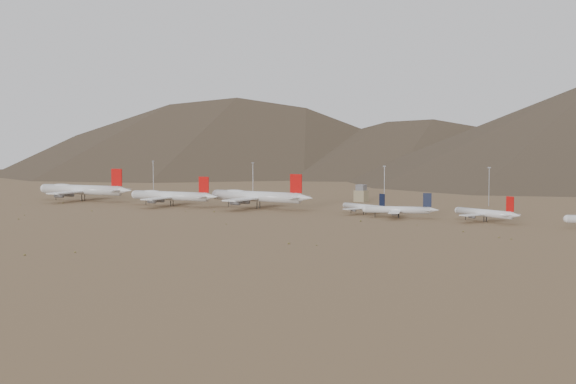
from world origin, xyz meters
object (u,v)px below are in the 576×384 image
Objects in this scene: narrowbody_a at (365,207)px; control_tower at (361,194)px; widebody_west at (82,190)px; widebody_east at (257,196)px; narrowbody_b at (399,210)px; widebody_centre at (171,196)px.

narrowbody_a reaches higher than control_tower.
widebody_west is 1.03× the size of widebody_east.
narrowbody_b is at bearing -6.65° from widebody_west.
widebody_centre is 133.61m from control_tower.
widebody_east is at bearing -158.78° from narrowbody_a.
widebody_west is at bearing 162.92° from narrowbody_b.
narrowbody_a is (75.88, 1.66, -3.58)m from widebody_east.
widebody_east reaches higher than widebody_centre.
widebody_centre reaches higher than control_tower.
narrowbody_a is 3.12× the size of control_tower.
widebody_west is at bearing -155.08° from narrowbody_a.
widebody_west reaches higher than narrowbody_a.
narrowbody_b is 114.39m from control_tower.
widebody_centre is 1.62× the size of narrowbody_b.
narrowbody_b is (101.60, -6.90, -3.16)m from widebody_east.
widebody_west reaches higher than narrowbody_b.
widebody_east is 1.84× the size of narrowbody_b.
widebody_east is 101.88m from narrowbody_b.
control_tower is (-44.59, 81.67, 1.12)m from narrowbody_a.
control_tower is (31.29, 83.33, -2.46)m from widebody_east.
widebody_west is at bearing 173.64° from widebody_centre.
widebody_centre is at bearing -131.90° from control_tower.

